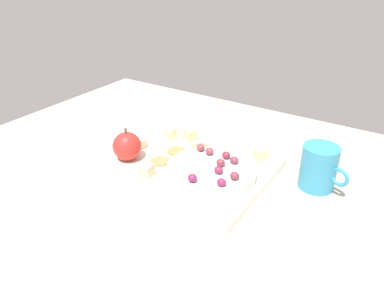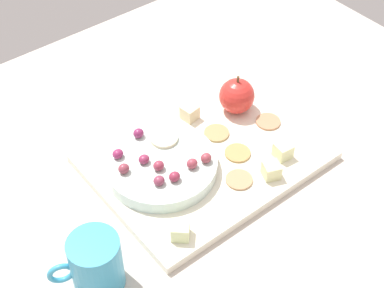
# 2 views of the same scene
# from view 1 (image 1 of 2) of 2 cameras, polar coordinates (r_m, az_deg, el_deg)

# --- Properties ---
(table) EXTENTS (1.23, 0.92, 0.03)m
(table) POSITION_cam_1_polar(r_m,az_deg,el_deg) (0.83, 0.20, -5.96)
(table) COLOR #BFB5A8
(table) RESTS_ON ground
(platter) EXTENTS (0.38, 0.29, 0.02)m
(platter) POSITION_cam_1_polar(r_m,az_deg,el_deg) (0.85, -1.28, -3.41)
(platter) COLOR white
(platter) RESTS_ON table
(serving_dish) EXTENTS (0.19, 0.19, 0.02)m
(serving_dish) POSITION_cam_1_polar(r_m,az_deg,el_deg) (0.79, 2.99, -4.26)
(serving_dish) COLOR silver
(serving_dish) RESTS_ON platter
(apple_whole) EXTENTS (0.07, 0.07, 0.07)m
(apple_whole) POSITION_cam_1_polar(r_m,az_deg,el_deg) (0.86, -9.89, -0.34)
(apple_whole) COLOR red
(apple_whole) RESTS_ON platter
(apple_stem) EXTENTS (0.01, 0.01, 0.01)m
(apple_stem) POSITION_cam_1_polar(r_m,az_deg,el_deg) (0.84, -10.10, 2.00)
(apple_stem) COLOR brown
(apple_stem) RESTS_ON apple_whole
(cheese_cube_0) EXTENTS (0.04, 0.04, 0.03)m
(cheese_cube_0) POSITION_cam_1_polar(r_m,az_deg,el_deg) (0.87, 10.49, -1.53)
(cheese_cube_0) COLOR beige
(cheese_cube_0) RESTS_ON platter
(cheese_cube_1) EXTENTS (0.04, 0.04, 0.03)m
(cheese_cube_1) POSITION_cam_1_polar(r_m,az_deg,el_deg) (0.94, -0.33, 1.43)
(cheese_cube_1) COLOR beige
(cheese_cube_1) RESTS_ON platter
(cheese_cube_2) EXTENTS (0.03, 0.03, 0.03)m
(cheese_cube_2) POSITION_cam_1_polar(r_m,az_deg,el_deg) (0.95, -3.37, 1.64)
(cheese_cube_2) COLOR beige
(cheese_cube_2) RESTS_ON platter
(cheese_cube_3) EXTENTS (0.03, 0.03, 0.03)m
(cheese_cube_3) POSITION_cam_1_polar(r_m,az_deg,el_deg) (0.80, -7.02, -4.06)
(cheese_cube_3) COLOR beige
(cheese_cube_3) RESTS_ON platter
(cracker_0) EXTENTS (0.05, 0.05, 0.00)m
(cracker_0) POSITION_cam_1_polar(r_m,az_deg,el_deg) (0.85, -4.90, -2.66)
(cracker_0) COLOR tan
(cracker_0) RESTS_ON platter
(cracker_1) EXTENTS (0.05, 0.05, 0.00)m
(cracker_1) POSITION_cam_1_polar(r_m,az_deg,el_deg) (0.89, -2.38, -1.09)
(cracker_1) COLOR tan
(cracker_1) RESTS_ON platter
(cracker_2) EXTENTS (0.05, 0.05, 0.00)m
(cracker_2) POSITION_cam_1_polar(r_m,az_deg,el_deg) (0.93, -8.16, -0.16)
(cracker_2) COLOR tan
(cracker_2) RESTS_ON platter
(cracker_3) EXTENTS (0.05, 0.05, 0.00)m
(cracker_3) POSITION_cam_1_polar(r_m,az_deg,el_deg) (0.91, 1.35, -0.53)
(cracker_3) COLOR tan
(cracker_3) RESTS_ON platter
(grape_0) EXTENTS (0.02, 0.02, 0.02)m
(grape_0) POSITION_cam_1_polar(r_m,az_deg,el_deg) (0.76, 4.08, -4.00)
(grape_0) COLOR #8B2B4C
(grape_0) RESTS_ON serving_dish
(grape_1) EXTENTS (0.02, 0.02, 0.02)m
(grape_1) POSITION_cam_1_polar(r_m,az_deg,el_deg) (0.73, 0.06, -5.24)
(grape_1) COLOR #832754
(grape_1) RESTS_ON serving_dish
(grape_2) EXTENTS (0.02, 0.02, 0.02)m
(grape_2) POSITION_cam_1_polar(r_m,az_deg,el_deg) (0.81, 5.25, -1.72)
(grape_2) COLOR #912B43
(grape_2) RESTS_ON serving_dish
(grape_3) EXTENTS (0.02, 0.02, 0.02)m
(grape_3) POSITION_cam_1_polar(r_m,az_deg,el_deg) (0.83, 2.69, -1.12)
(grape_3) COLOR #9B3B49
(grape_3) RESTS_ON serving_dish
(grape_4) EXTENTS (0.02, 0.02, 0.02)m
(grape_4) POSITION_cam_1_polar(r_m,az_deg,el_deg) (0.72, 4.52, -5.85)
(grape_4) COLOR #8E2855
(grape_4) RESTS_ON serving_dish
(grape_5) EXTENTS (0.02, 0.02, 0.02)m
(grape_5) POSITION_cam_1_polar(r_m,az_deg,el_deg) (0.84, 1.33, -0.55)
(grape_5) COLOR #983C47
(grape_5) RESTS_ON serving_dish
(grape_6) EXTENTS (0.02, 0.02, 0.02)m
(grape_6) POSITION_cam_1_polar(r_m,az_deg,el_deg) (0.80, 6.46, -2.47)
(grape_6) COLOR #86354C
(grape_6) RESTS_ON serving_dish
(grape_7) EXTENTS (0.02, 0.02, 0.02)m
(grape_7) POSITION_cam_1_polar(r_m,az_deg,el_deg) (0.79, 4.40, -2.88)
(grape_7) COLOR #933146
(grape_7) RESTS_ON serving_dish
(grape_8) EXTENTS (0.02, 0.02, 0.02)m
(grape_8) POSITION_cam_1_polar(r_m,az_deg,el_deg) (0.74, 6.53, -4.85)
(grape_8) COLOR #8A3645
(grape_8) RESTS_ON serving_dish
(apple_slice_0) EXTENTS (0.05, 0.05, 0.01)m
(apple_slice_0) POSITION_cam_1_polar(r_m,az_deg,el_deg) (0.77, -0.53, -3.83)
(apple_slice_0) COLOR beige
(apple_slice_0) RESTS_ON serving_dish
(cup) EXTENTS (0.10, 0.07, 0.09)m
(cup) POSITION_cam_1_polar(r_m,az_deg,el_deg) (0.81, 18.84, -3.40)
(cup) COLOR #399BC2
(cup) RESTS_ON table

